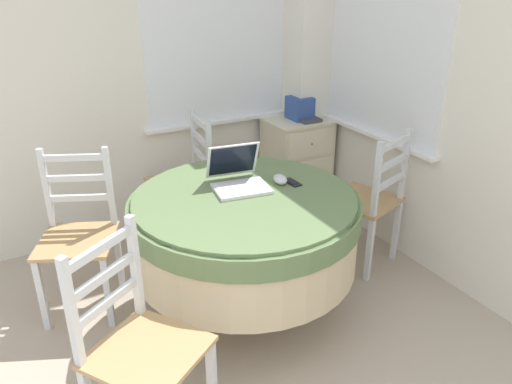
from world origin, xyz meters
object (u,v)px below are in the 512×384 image
at_px(laptop, 238,178).
at_px(dining_chair_near_back_window, 185,183).
at_px(storage_box, 300,108).
at_px(dining_chair_near_right_window, 369,201).
at_px(round_dining_table, 245,226).
at_px(book_on_cabinet, 305,118).
at_px(corner_cabinet, 296,165).
at_px(dining_chair_camera_near, 139,348).
at_px(dining_chair_left_flank, 79,236).
at_px(computer_mouse, 280,179).
at_px(cell_phone, 292,182).

distance_m(laptop, dining_chair_near_back_window, 0.87).
bearing_deg(storage_box, dining_chair_near_right_window, -93.79).
bearing_deg(round_dining_table, book_on_cabinet, 43.67).
distance_m(round_dining_table, corner_cabinet, 1.43).
bearing_deg(dining_chair_camera_near, dining_chair_near_back_window, 62.72).
distance_m(dining_chair_near_back_window, corner_cabinet, 0.99).
bearing_deg(book_on_cabinet, round_dining_table, -136.33).
distance_m(dining_chair_left_flank, book_on_cabinet, 1.92).
height_order(computer_mouse, corner_cabinet, computer_mouse).
bearing_deg(corner_cabinet, dining_chair_left_flank, -163.89).
bearing_deg(corner_cabinet, laptop, -137.20).
relative_size(cell_phone, book_on_cabinet, 0.50).
relative_size(computer_mouse, cell_phone, 0.82).
bearing_deg(round_dining_table, dining_chair_near_back_window, 89.78).
xyz_separation_m(laptop, dining_chair_left_flank, (-0.82, 0.38, -0.33)).
bearing_deg(dining_chair_near_back_window, dining_chair_near_right_window, -42.07).
relative_size(round_dining_table, dining_chair_near_back_window, 1.33).
bearing_deg(computer_mouse, corner_cabinet, 52.58).
bearing_deg(dining_chair_near_right_window, book_on_cabinet, 84.45).
bearing_deg(dining_chair_near_right_window, dining_chair_left_flank, 166.45).
bearing_deg(storage_box, dining_chair_near_back_window, -174.82).
bearing_deg(cell_phone, dining_chair_camera_near, -151.89).
distance_m(dining_chair_near_back_window, dining_chair_near_right_window, 1.27).
height_order(laptop, storage_box, laptop).
distance_m(dining_chair_camera_near, storage_box, 2.39).
distance_m(dining_chair_near_right_window, corner_cabinet, 0.94).
xyz_separation_m(dining_chair_camera_near, book_on_cabinet, (1.79, 1.53, 0.32)).
relative_size(laptop, dining_chair_near_back_window, 0.37).
height_order(computer_mouse, dining_chair_camera_near, dining_chair_camera_near).
xyz_separation_m(computer_mouse, book_on_cabinet, (0.78, 0.93, 0.01)).
distance_m(cell_phone, storage_box, 1.22).
xyz_separation_m(storage_box, book_on_cabinet, (0.03, -0.04, -0.07)).
height_order(cell_phone, dining_chair_near_right_window, dining_chair_near_right_window).
xyz_separation_m(laptop, book_on_cabinet, (1.00, 0.86, -0.01)).
xyz_separation_m(cell_phone, dining_chair_near_back_window, (-0.31, 0.91, -0.28)).
relative_size(round_dining_table, storage_box, 6.69).
height_order(cell_phone, storage_box, storage_box).
relative_size(computer_mouse, book_on_cabinet, 0.41).
xyz_separation_m(dining_chair_near_right_window, book_on_cabinet, (0.09, 0.90, 0.32)).
bearing_deg(dining_chair_left_flank, dining_chair_near_right_window, -13.55).
relative_size(storage_box, book_on_cabinet, 0.74).
relative_size(round_dining_table, computer_mouse, 12.09).
relative_size(cell_phone, dining_chair_near_right_window, 0.13).
distance_m(corner_cabinet, book_on_cabinet, 0.39).
bearing_deg(computer_mouse, dining_chair_near_right_window, 2.77).
bearing_deg(dining_chair_near_back_window, cell_phone, -71.15).
relative_size(round_dining_table, cell_phone, 9.95).
bearing_deg(dining_chair_near_back_window, corner_cabinet, 5.05).
height_order(dining_chair_left_flank, corner_cabinet, dining_chair_left_flank).
distance_m(round_dining_table, storage_box, 1.46).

